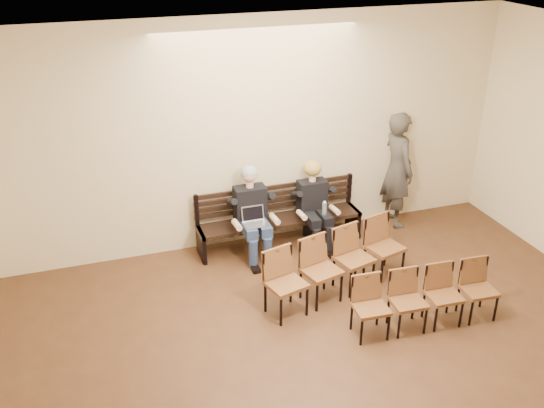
# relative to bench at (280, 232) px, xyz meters

# --- Properties ---
(room_walls) EXTENTS (8.02, 10.01, 3.51)m
(room_walls) POSITION_rel_bench_xyz_m (-0.25, -3.86, 2.31)
(room_walls) COLOR beige
(room_walls) RESTS_ON ground
(bench) EXTENTS (2.60, 0.90, 0.45)m
(bench) POSITION_rel_bench_xyz_m (0.00, 0.00, 0.00)
(bench) COLOR black
(bench) RESTS_ON ground
(seated_man) EXTENTS (0.58, 0.81, 1.41)m
(seated_man) POSITION_rel_bench_xyz_m (-0.49, -0.12, 0.48)
(seated_man) COLOR black
(seated_man) RESTS_ON ground
(seated_woman) EXTENTS (0.55, 0.76, 1.27)m
(seated_woman) POSITION_rel_bench_xyz_m (0.51, -0.12, 0.41)
(seated_woman) COLOR black
(seated_woman) RESTS_ON ground
(laptop) EXTENTS (0.40, 0.34, 0.25)m
(laptop) POSITION_rel_bench_xyz_m (-0.50, -0.34, 0.35)
(laptop) COLOR silver
(laptop) RESTS_ON bench
(water_bottle) EXTENTS (0.08, 0.08, 0.23)m
(water_bottle) POSITION_rel_bench_xyz_m (0.60, -0.33, 0.34)
(water_bottle) COLOR silver
(water_bottle) RESTS_ON bench
(bag) EXTENTS (0.42, 0.36, 0.26)m
(bag) POSITION_rel_bench_xyz_m (0.65, 0.10, -0.09)
(bag) COLOR black
(bag) RESTS_ON ground
(passerby) EXTENTS (0.59, 0.84, 2.22)m
(passerby) POSITION_rel_bench_xyz_m (2.05, 0.10, 0.89)
(passerby) COLOR #3B3730
(passerby) RESTS_ON ground
(chair_row_front) EXTENTS (2.22, 1.02, 0.89)m
(chair_row_front) POSITION_rel_bench_xyz_m (0.29, -1.54, 0.22)
(chair_row_front) COLOR brown
(chair_row_front) RESTS_ON ground
(chair_row_back) EXTENTS (1.92, 0.54, 0.78)m
(chair_row_back) POSITION_rel_bench_xyz_m (1.04, -2.55, 0.16)
(chair_row_back) COLOR brown
(chair_row_back) RESTS_ON ground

